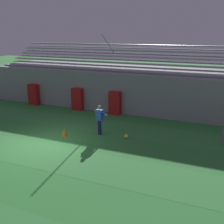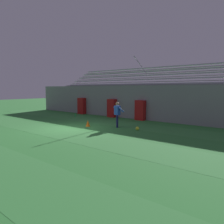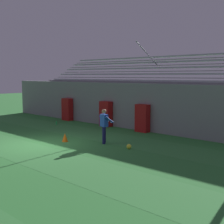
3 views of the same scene
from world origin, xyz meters
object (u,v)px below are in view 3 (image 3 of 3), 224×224
(padding_pillar_gate_left, at_px, (106,114))
(goalkeeper, at_px, (104,124))
(traffic_cone, at_px, (65,137))
(padding_pillar_gate_right, at_px, (142,118))
(padding_pillar_far_left, at_px, (67,109))
(soccer_ball, at_px, (129,147))
(water_bottle, at_px, (56,123))

(padding_pillar_gate_left, relative_size, goalkeeper, 0.96)
(traffic_cone, bearing_deg, padding_pillar_gate_right, 76.41)
(padding_pillar_gate_left, height_order, padding_pillar_far_left, same)
(padding_pillar_gate_right, xyz_separation_m, soccer_ball, (2.17, -3.77, -0.69))
(soccer_ball, bearing_deg, padding_pillar_gate_right, 119.91)
(padding_pillar_far_left, height_order, goalkeeper, goalkeeper)
(padding_pillar_far_left, height_order, water_bottle, padding_pillar_far_left)
(padding_pillar_far_left, relative_size, soccer_ball, 7.30)
(padding_pillar_gate_left, xyz_separation_m, padding_pillar_far_left, (-3.94, 0.00, 0.00))
(padding_pillar_gate_left, distance_m, soccer_ball, 6.41)
(goalkeeper, bearing_deg, padding_pillar_gate_right, 98.41)
(padding_pillar_gate_right, relative_size, padding_pillar_far_left, 1.00)
(padding_pillar_gate_right, relative_size, traffic_cone, 3.82)
(padding_pillar_gate_left, distance_m, padding_pillar_far_left, 3.94)
(traffic_cone, bearing_deg, soccer_ball, 16.55)
(padding_pillar_gate_right, distance_m, padding_pillar_far_left, 6.91)
(goalkeeper, distance_m, water_bottle, 6.67)
(padding_pillar_gate_left, xyz_separation_m, padding_pillar_gate_right, (2.96, 0.00, 0.00))
(padding_pillar_gate_left, xyz_separation_m, goalkeeper, (3.51, -3.69, 0.15))
(water_bottle, bearing_deg, padding_pillar_gate_right, 17.38)
(padding_pillar_gate_right, bearing_deg, soccer_ball, -60.09)
(padding_pillar_gate_right, height_order, soccer_ball, padding_pillar_gate_right)
(padding_pillar_gate_left, bearing_deg, goalkeeper, -46.44)
(goalkeeper, height_order, traffic_cone, goalkeeper)
(padding_pillar_gate_left, bearing_deg, padding_pillar_gate_right, 0.00)
(padding_pillar_gate_right, bearing_deg, padding_pillar_gate_left, 180.00)
(padding_pillar_gate_left, height_order, water_bottle, padding_pillar_gate_left)
(padding_pillar_far_left, height_order, traffic_cone, padding_pillar_far_left)
(padding_pillar_far_left, xyz_separation_m, soccer_ball, (9.08, -3.77, -0.69))
(soccer_ball, distance_m, water_bottle, 8.21)
(padding_pillar_gate_right, distance_m, goalkeeper, 3.73)
(padding_pillar_gate_left, height_order, padding_pillar_gate_right, same)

